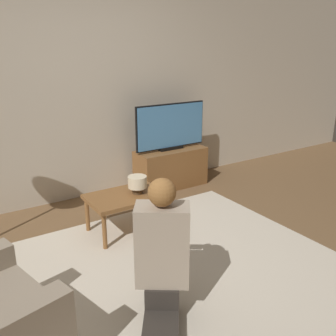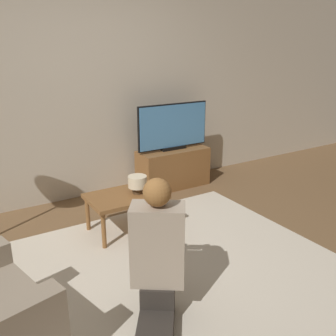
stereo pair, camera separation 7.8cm
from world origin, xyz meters
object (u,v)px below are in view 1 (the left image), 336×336
at_px(tv, 171,127).
at_px(coffee_table, 126,199).
at_px(person_kneeling, 162,254).
at_px(table_lamp, 137,183).

bearing_deg(tv, coffee_table, -142.23).
relative_size(tv, coffee_table, 1.34).
bearing_deg(person_kneeling, coffee_table, -71.43).
distance_m(tv, person_kneeling, 2.46).
height_order(coffee_table, table_lamp, table_lamp).
distance_m(tv, table_lamp, 1.27).
relative_size(person_kneeling, table_lamp, 5.38).
relative_size(coffee_table, table_lamp, 3.98).
xyz_separation_m(tv, table_lamp, (-0.92, -0.83, -0.29)).
relative_size(tv, person_kneeling, 0.99).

